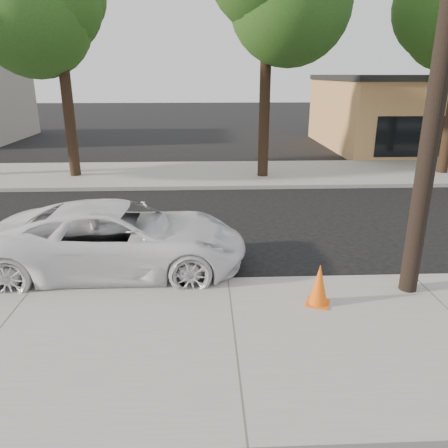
{
  "coord_description": "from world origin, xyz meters",
  "views": [
    {
      "loc": [
        -0.45,
        -10.43,
        4.27
      ],
      "look_at": [
        -0.03,
        -0.98,
        1.0
      ],
      "focal_mm": 35.0,
      "sensor_mm": 36.0,
      "label": 1
    }
  ],
  "objects": [
    {
      "name": "tree_b",
      "position": [
        -5.81,
        8.06,
        6.15
      ],
      "size": [
        4.34,
        4.2,
        8.45
      ],
      "color": "black",
      "rests_on": "far_sidewalk"
    },
    {
      "name": "police_cruiser",
      "position": [
        -2.39,
        -1.24,
        0.79
      ],
      "size": [
        5.67,
        2.62,
        1.57
      ],
      "primitive_type": "imported",
      "rotation": [
        0.0,
        0.0,
        1.57
      ],
      "color": "white",
      "rests_on": "ground"
    },
    {
      "name": "far_sidewalk",
      "position": [
        0.0,
        8.5,
        0.07
      ],
      "size": [
        90.0,
        5.0,
        0.15
      ],
      "primitive_type": "cube",
      "color": "gray",
      "rests_on": "ground"
    },
    {
      "name": "ground",
      "position": [
        0.0,
        0.0,
        0.0
      ],
      "size": [
        120.0,
        120.0,
        0.0
      ],
      "primitive_type": "plane",
      "color": "black",
      "rests_on": "ground"
    },
    {
      "name": "utility_pole",
      "position": [
        3.6,
        -2.7,
        4.7
      ],
      "size": [
        1.4,
        0.34,
        9.0
      ],
      "color": "black",
      "rests_on": "near_sidewalk"
    },
    {
      "name": "near_sidewalk",
      "position": [
        0.0,
        -4.3,
        0.07
      ],
      "size": [
        90.0,
        4.4,
        0.15
      ],
      "primitive_type": "cube",
      "color": "gray",
      "rests_on": "ground"
    },
    {
      "name": "curb_near",
      "position": [
        0.0,
        -2.1,
        0.07
      ],
      "size": [
        90.0,
        0.12,
        0.16
      ],
      "primitive_type": "cube",
      "color": "#9E9B93",
      "rests_on": "ground"
    },
    {
      "name": "traffic_cone",
      "position": [
        1.64,
        -3.21,
        0.54
      ],
      "size": [
        0.53,
        0.53,
        0.8
      ],
      "rotation": [
        0.0,
        0.0,
        -0.37
      ],
      "color": "#FF620D",
      "rests_on": "near_sidewalk"
    }
  ]
}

